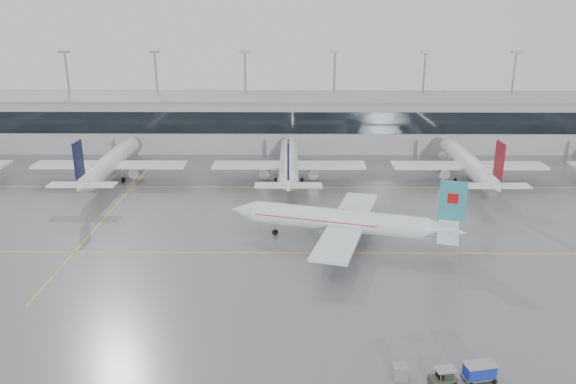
{
  "coord_description": "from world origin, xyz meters",
  "views": [
    {
      "loc": [
        0.67,
        -71.96,
        32.91
      ],
      "look_at": [
        0.0,
        12.0,
        5.0
      ],
      "focal_mm": 35.0,
      "sensor_mm": 36.0,
      "label": 1
    }
  ],
  "objects_px": {
    "baggage_tug": "(443,380)",
    "baggage_cart": "(480,371)",
    "air_canada_jet": "(346,221)",
    "gse_unit": "(400,371)"
  },
  "relations": [
    {
      "from": "baggage_tug",
      "to": "baggage_cart",
      "type": "relative_size",
      "value": 1.14
    },
    {
      "from": "air_canada_jet",
      "to": "gse_unit",
      "type": "distance_m",
      "value": 31.45
    },
    {
      "from": "baggage_tug",
      "to": "baggage_cart",
      "type": "xyz_separation_m",
      "value": [
        3.53,
        0.71,
        0.45
      ]
    },
    {
      "from": "baggage_tug",
      "to": "gse_unit",
      "type": "distance_m",
      "value": 3.87
    },
    {
      "from": "air_canada_jet",
      "to": "gse_unit",
      "type": "height_order",
      "value": "air_canada_jet"
    },
    {
      "from": "baggage_cart",
      "to": "gse_unit",
      "type": "relative_size",
      "value": 2.35
    },
    {
      "from": "air_canada_jet",
      "to": "baggage_cart",
      "type": "relative_size",
      "value": 10.72
    },
    {
      "from": "air_canada_jet",
      "to": "baggage_tug",
      "type": "height_order",
      "value": "air_canada_jet"
    },
    {
      "from": "air_canada_jet",
      "to": "baggage_cart",
      "type": "xyz_separation_m",
      "value": [
        9.44,
        -31.63,
        -2.31
      ]
    },
    {
      "from": "baggage_cart",
      "to": "gse_unit",
      "type": "xyz_separation_m",
      "value": [
        -7.25,
        0.37,
        -0.38
      ]
    }
  ]
}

